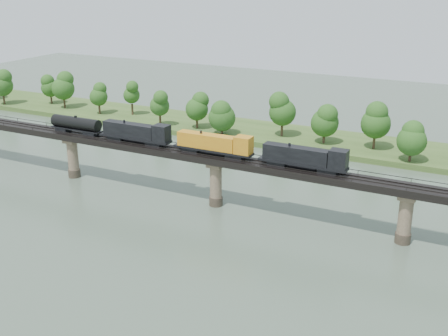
% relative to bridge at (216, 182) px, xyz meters
% --- Properties ---
extents(ground, '(400.00, 400.00, 0.00)m').
position_rel_bridge_xyz_m(ground, '(0.00, -30.00, -5.46)').
color(ground, '#3D4D3E').
rests_on(ground, ground).
extents(far_bank, '(300.00, 24.00, 1.60)m').
position_rel_bridge_xyz_m(far_bank, '(0.00, 55.00, -4.66)').
color(far_bank, '#375221').
rests_on(far_bank, ground).
extents(bridge, '(236.00, 30.00, 11.50)m').
position_rel_bridge_xyz_m(bridge, '(0.00, 0.00, 0.00)').
color(bridge, '#473A2D').
rests_on(bridge, ground).
extents(bridge_superstructure, '(220.00, 4.90, 0.75)m').
position_rel_bridge_xyz_m(bridge_superstructure, '(0.00, 0.00, 6.33)').
color(bridge_superstructure, black).
rests_on(bridge_superstructure, bridge).
extents(far_treeline, '(289.06, 17.54, 13.60)m').
position_rel_bridge_xyz_m(far_treeline, '(-8.21, 50.52, 3.37)').
color(far_treeline, '#382619').
rests_on(far_treeline, far_bank).
extents(freight_train, '(73.67, 2.87, 5.07)m').
position_rel_bridge_xyz_m(freight_train, '(-7.20, 0.00, 8.46)').
color(freight_train, black).
rests_on(freight_train, bridge).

